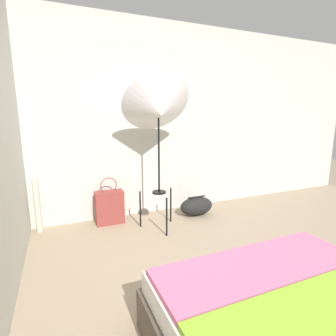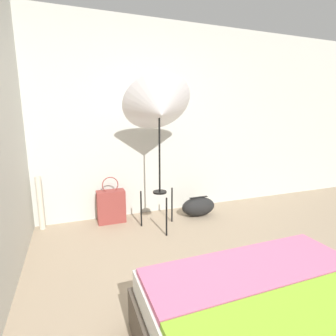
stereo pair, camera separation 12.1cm
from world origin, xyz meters
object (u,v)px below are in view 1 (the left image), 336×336
at_px(photo_umbrella, 159,110).
at_px(tote_bag, 110,207).
at_px(duffel_bag, 196,206).
at_px(paper_roll, 37,205).

xyz_separation_m(photo_umbrella, tote_bag, (-0.54, 0.38, -1.22)).
distance_m(photo_umbrella, duffel_bag, 1.46).
height_order(tote_bag, duffel_bag, tote_bag).
distance_m(photo_umbrella, tote_bag, 1.39).
height_order(photo_umbrella, tote_bag, photo_umbrella).
distance_m(tote_bag, duffel_bag, 1.19).
relative_size(tote_bag, paper_roll, 0.91).
distance_m(tote_bag, paper_roll, 0.85).
relative_size(photo_umbrella, duffel_bag, 3.80).
xyz_separation_m(tote_bag, duffel_bag, (1.17, -0.19, -0.09)).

